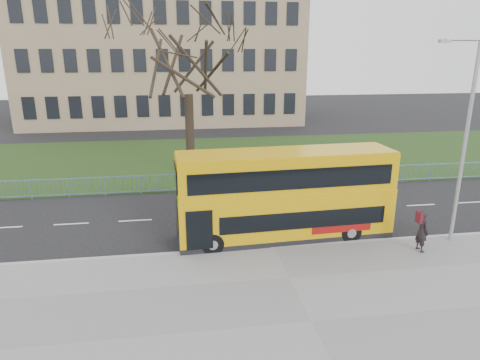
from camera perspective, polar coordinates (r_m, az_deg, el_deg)
name	(u,v)px	position (r m, az deg, el deg)	size (l,w,h in m)	color
ground	(266,234)	(19.52, 3.49, -7.20)	(120.00, 120.00, 0.00)	black
pavement	(311,323)	(13.80, 9.47, -18.30)	(80.00, 10.50, 0.12)	slate
kerb	(274,248)	(18.12, 4.49, -8.97)	(80.00, 0.20, 0.14)	#98989A
grass_verge	(228,158)	(32.91, -1.56, 2.97)	(80.00, 15.40, 0.08)	#233814
guard_railing	(244,180)	(25.42, 0.50, -0.05)	(40.00, 0.12, 1.10)	#6786B8
bare_tree	(188,78)	(27.48, -6.96, 13.36)	(8.73, 8.73, 12.47)	black
civic_building	(164,59)	(52.45, -10.07, 15.61)	(30.00, 15.00, 14.00)	#8F795A
yellow_bus	(285,193)	(18.45, 6.05, -1.79)	(9.34, 2.65, 3.87)	#D59F08
pedestrian	(422,231)	(18.84, 23.11, -6.23)	(0.64, 0.42, 1.75)	black
street_lamp	(464,136)	(19.42, 27.66, 5.18)	(1.75, 0.21, 8.28)	#999CA2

